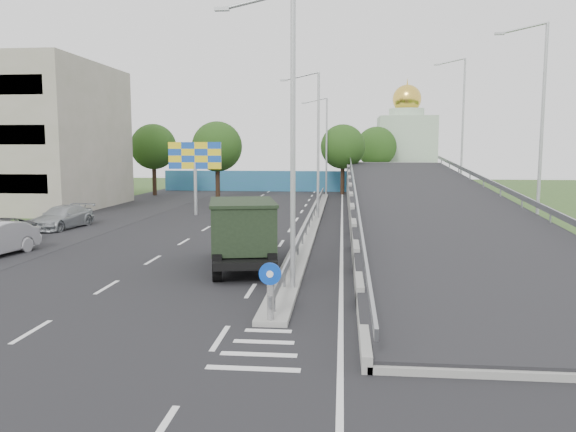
# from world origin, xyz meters

# --- Properties ---
(ground) EXTENTS (160.00, 160.00, 0.00)m
(ground) POSITION_xyz_m (0.00, 0.00, 0.00)
(ground) COLOR #2D4C1E
(ground) RESTS_ON ground
(road_surface) EXTENTS (26.00, 90.00, 0.04)m
(road_surface) POSITION_xyz_m (-3.00, 20.00, 0.00)
(road_surface) COLOR black
(road_surface) RESTS_ON ground
(parking_strip) EXTENTS (8.00, 90.00, 0.05)m
(parking_strip) POSITION_xyz_m (-16.00, 20.00, 0.00)
(parking_strip) COLOR black
(parking_strip) RESTS_ON ground
(median) EXTENTS (1.00, 44.00, 0.20)m
(median) POSITION_xyz_m (0.00, 24.00, 0.10)
(median) COLOR gray
(median) RESTS_ON ground
(overpass_ramp) EXTENTS (10.00, 50.00, 3.50)m
(overpass_ramp) POSITION_xyz_m (7.50, 24.00, 1.75)
(overpass_ramp) COLOR gray
(overpass_ramp) RESTS_ON ground
(median_guardrail) EXTENTS (0.09, 44.00, 0.71)m
(median_guardrail) POSITION_xyz_m (0.00, 24.00, 0.75)
(median_guardrail) COLOR gray
(median_guardrail) RESTS_ON median
(sign_bollard) EXTENTS (0.64, 0.23, 1.67)m
(sign_bollard) POSITION_xyz_m (0.00, 2.17, 1.03)
(sign_bollard) COLOR black
(sign_bollard) RESTS_ON median
(lamp_post_near) EXTENTS (2.74, 0.18, 10.08)m
(lamp_post_near) POSITION_xyz_m (0.11, 6.00, 5.81)
(lamp_post_near) COLOR #B2B5B7
(lamp_post_near) RESTS_ON median
(lamp_post_mid) EXTENTS (2.74, 0.18, 10.08)m
(lamp_post_mid) POSITION_xyz_m (0.11, 26.00, 5.81)
(lamp_post_mid) COLOR #B2B5B7
(lamp_post_mid) RESTS_ON median
(lamp_post_far) EXTENTS (2.74, 0.18, 10.08)m
(lamp_post_far) POSITION_xyz_m (0.11, 46.00, 5.81)
(lamp_post_far) COLOR #B2B5B7
(lamp_post_far) RESTS_ON median
(blue_wall) EXTENTS (30.00, 0.50, 2.40)m
(blue_wall) POSITION_xyz_m (-4.00, 52.00, 1.20)
(blue_wall) COLOR teal
(blue_wall) RESTS_ON ground
(church) EXTENTS (7.00, 7.00, 13.80)m
(church) POSITION_xyz_m (10.00, 60.00, 5.31)
(church) COLOR #B2CCAD
(church) RESTS_ON ground
(billboard) EXTENTS (4.00, 0.24, 5.50)m
(billboard) POSITION_xyz_m (-9.00, 28.00, 4.19)
(billboard) COLOR #B2B5B7
(billboard) RESTS_ON ground
(tree_left_mid) EXTENTS (4.80, 4.80, 7.60)m
(tree_left_mid) POSITION_xyz_m (-10.00, 40.00, 5.18)
(tree_left_mid) COLOR black
(tree_left_mid) RESTS_ON ground
(tree_median_far) EXTENTS (4.80, 4.80, 7.60)m
(tree_median_far) POSITION_xyz_m (2.00, 48.00, 5.18)
(tree_median_far) COLOR black
(tree_median_far) RESTS_ON ground
(tree_left_far) EXTENTS (4.80, 4.80, 7.60)m
(tree_left_far) POSITION_xyz_m (-18.00, 45.00, 5.18)
(tree_left_far) COLOR black
(tree_left_far) RESTS_ON ground
(tree_ramp_far) EXTENTS (4.80, 4.80, 7.60)m
(tree_ramp_far) POSITION_xyz_m (6.00, 55.00, 5.18)
(tree_ramp_far) COLOR black
(tree_ramp_far) RESTS_ON ground
(dump_truck) EXTENTS (3.74, 6.99, 2.92)m
(dump_truck) POSITION_xyz_m (-2.24, 10.11, 1.62)
(dump_truck) COLOR black
(dump_truck) RESTS_ON ground
(parked_car_d) EXTENTS (2.62, 5.17, 1.44)m
(parked_car_d) POSITION_xyz_m (-15.59, 20.34, 0.72)
(parked_car_d) COLOR #999EA1
(parked_car_d) RESTS_ON ground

